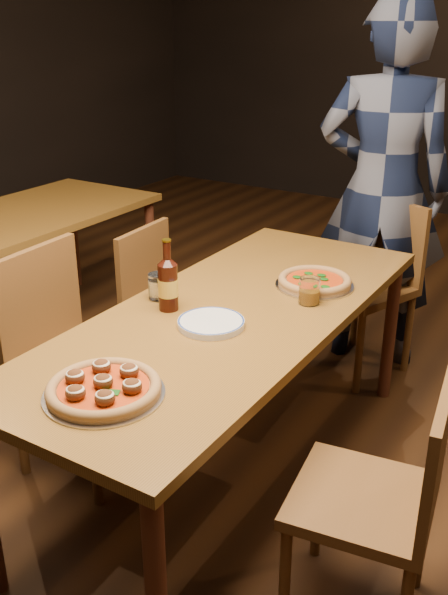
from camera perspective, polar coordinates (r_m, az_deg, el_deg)
The scene contains 13 objects.
ground at distance 2.90m, azimuth 0.54°, elevation -14.74°, with size 9.00×9.00×0.00m, color black.
table_main at distance 2.54m, azimuth 0.60°, elevation -2.56°, with size 0.80×2.00×0.75m.
chair_main_nw at distance 2.75m, azimuth -12.03°, elevation -5.38°, with size 0.46×0.46×0.98m, color brown, non-canonical shape.
chair_main_sw at distance 3.24m, azimuth -3.94°, elevation -1.34°, with size 0.41×0.41×0.89m, color brown, non-canonical shape.
chair_main_e at distance 2.12m, azimuth 11.81°, elevation -16.50°, with size 0.41×0.41×0.88m, color brown, non-canonical shape.
chair_end at distance 3.53m, azimuth 11.70°, elevation 0.91°, with size 0.44×0.44×0.95m, color brown, non-canonical shape.
pizza_meatball at distance 1.99m, azimuth -10.32°, elevation -7.65°, with size 0.36×0.36×0.07m.
pizza_margherita at distance 2.75m, azimuth 7.80°, elevation 1.40°, with size 0.32×0.32×0.04m.
plate_stack at distance 2.38m, azimuth -1.12°, elevation -2.23°, with size 0.24×0.24×0.02m, color white.
beer_bottle at distance 2.49m, azimuth -4.84°, elevation 1.05°, with size 0.08×0.08×0.27m.
water_glass at distance 2.61m, azimuth -5.64°, elevation 0.96°, with size 0.08×0.08×0.10m, color white.
amber_glass at distance 2.57m, azimuth 7.36°, elevation 0.55°, with size 0.08×0.08×0.10m, color #A46512.
diner at distance 3.57m, azimuth 13.53°, elevation 8.99°, with size 0.69×0.45×1.90m, color black.
Camera 1 is at (1.19, -1.96, 1.78)m, focal length 40.00 mm.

